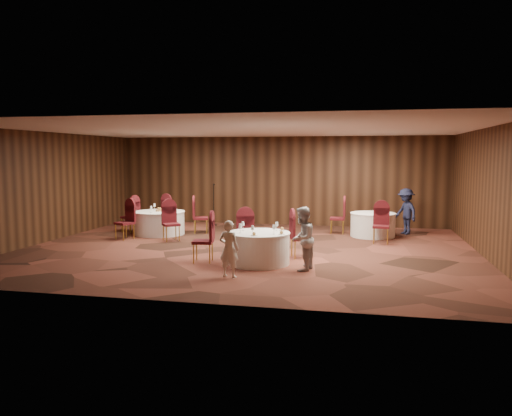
% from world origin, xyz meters
% --- Properties ---
extents(ground, '(12.00, 12.00, 0.00)m').
position_xyz_m(ground, '(0.00, 0.00, 0.00)').
color(ground, black).
rests_on(ground, ground).
extents(room_shell, '(12.00, 12.00, 12.00)m').
position_xyz_m(room_shell, '(0.00, 0.00, 1.96)').
color(room_shell, silver).
rests_on(room_shell, ground).
extents(table_main, '(1.46, 1.46, 0.74)m').
position_xyz_m(table_main, '(0.67, -1.72, 0.38)').
color(table_main, white).
rests_on(table_main, ground).
extents(table_left, '(1.62, 1.62, 0.74)m').
position_xyz_m(table_left, '(-3.34, 1.91, 0.38)').
color(table_left, white).
rests_on(table_left, ground).
extents(table_right, '(1.39, 1.39, 0.74)m').
position_xyz_m(table_right, '(3.35, 2.88, 0.38)').
color(table_right, white).
rests_on(table_right, ground).
extents(chairs_main, '(2.84, 1.88, 1.00)m').
position_xyz_m(chairs_main, '(0.32, -1.07, 0.50)').
color(chairs_main, '#400C0E').
rests_on(chairs_main, ground).
extents(chairs_left, '(3.02, 3.10, 1.00)m').
position_xyz_m(chairs_left, '(-3.31, 1.90, 0.50)').
color(chairs_left, '#400C0E').
rests_on(chairs_left, ground).
extents(chairs_right, '(1.85, 2.11, 1.00)m').
position_xyz_m(chairs_right, '(2.89, 2.48, 0.50)').
color(chairs_right, '#400C0E').
rests_on(chairs_right, ground).
extents(tabletop_main, '(1.11, 1.05, 0.22)m').
position_xyz_m(tabletop_main, '(0.82, -1.80, 0.84)').
color(tabletop_main, silver).
rests_on(tabletop_main, table_main).
extents(tabletop_left, '(0.85, 0.83, 0.22)m').
position_xyz_m(tabletop_left, '(-3.33, 1.92, 0.82)').
color(tabletop_left, silver).
rests_on(tabletop_left, table_left).
extents(tabletop_right, '(0.08, 0.08, 0.22)m').
position_xyz_m(tabletop_right, '(3.56, 2.60, 0.90)').
color(tabletop_right, silver).
rests_on(tabletop_right, table_right).
extents(mic_stand, '(0.24, 0.24, 1.50)m').
position_xyz_m(mic_stand, '(-2.24, 4.29, 0.43)').
color(mic_stand, black).
rests_on(mic_stand, ground).
extents(woman_a, '(0.48, 0.36, 1.19)m').
position_xyz_m(woman_a, '(0.34, -3.12, 0.60)').
color(woman_a, silver).
rests_on(woman_a, ground).
extents(woman_b, '(0.65, 0.77, 1.40)m').
position_xyz_m(woman_b, '(1.75, -2.18, 0.70)').
color(woman_b, '#B4B5BA').
rests_on(woman_b, ground).
extents(man_c, '(0.97, 1.09, 1.47)m').
position_xyz_m(man_c, '(4.38, 3.60, 0.73)').
color(man_c, black).
rests_on(man_c, ground).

